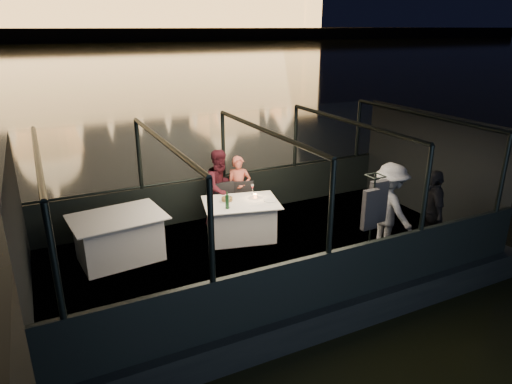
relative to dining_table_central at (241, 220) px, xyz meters
name	(u,v)px	position (x,y,z in m)	size (l,w,h in m)	color
river_water	(46,55)	(0.17, 79.28, -0.89)	(500.00, 500.00, 0.00)	black
boat_hull	(265,274)	(0.17, -0.72, -0.89)	(8.60, 4.40, 1.00)	black
boat_deck	(265,251)	(0.17, -0.72, -0.41)	(8.00, 4.00, 0.04)	black
gunwale_port	(224,195)	(0.17, 1.28, 0.06)	(8.00, 0.08, 0.90)	black
gunwale_starboard	(327,279)	(0.17, -2.72, 0.06)	(8.00, 0.08, 0.90)	black
cabin_glass_port	(223,145)	(0.17, 1.28, 1.21)	(8.00, 0.02, 1.40)	#99B2B2
cabin_glass_starboard	(331,208)	(0.17, -2.72, 1.21)	(8.00, 0.02, 1.40)	#99B2B2
cabin_roof_glass	(266,131)	(0.17, -0.72, 1.91)	(8.00, 4.00, 0.02)	#99B2B2
end_wall_fore	(20,236)	(-3.83, -0.72, 0.76)	(0.02, 4.00, 2.30)	black
end_wall_aft	(429,166)	(4.17, -0.72, 0.76)	(0.02, 4.00, 2.30)	black
canopy_ribs	(266,194)	(0.17, -0.72, 0.76)	(8.00, 4.00, 2.30)	black
embankment	(29,36)	(0.17, 209.28, 0.11)	(400.00, 140.00, 6.00)	#423D33
dining_table_central	(241,220)	(0.00, 0.00, 0.00)	(1.45, 1.05, 0.77)	white
dining_table_aft	(119,240)	(-2.34, 0.15, 0.00)	(1.60, 1.16, 0.85)	silver
chair_port_left	(228,208)	(-0.04, 0.56, 0.06)	(0.43, 0.43, 0.93)	black
chair_port_right	(247,205)	(0.39, 0.54, 0.06)	(0.42, 0.42, 0.90)	black
coat_stand	(371,222)	(1.44, -2.13, 0.51)	(0.49, 0.39, 1.77)	black
person_woman_coral	(239,187)	(0.34, 0.87, 0.36)	(0.51, 0.34, 1.42)	#D0614B
person_man_maroon	(221,190)	(-0.08, 0.84, 0.36)	(0.78, 0.61, 1.63)	#3B1019
passenger_stripe	(389,209)	(2.20, -1.72, 0.47)	(1.11, 0.63, 1.72)	silver
passenger_dark	(432,209)	(2.91, -2.06, 0.47)	(0.94, 0.39, 1.59)	black
wine_bottle	(227,201)	(-0.37, -0.19, 0.53)	(0.07, 0.07, 0.33)	#13351A
bread_basket	(227,200)	(-0.23, 0.15, 0.42)	(0.22, 0.22, 0.09)	brown
amber_candle	(255,196)	(0.35, 0.08, 0.42)	(0.06, 0.06, 0.09)	#FF853F
plate_near	(270,200)	(0.54, -0.18, 0.39)	(0.26, 0.26, 0.02)	silver
plate_far	(226,201)	(-0.25, 0.16, 0.39)	(0.26, 0.26, 0.02)	white
wine_glass_white	(228,203)	(-0.33, -0.16, 0.48)	(0.07, 0.07, 0.21)	silver
wine_glass_red	(252,190)	(0.38, 0.27, 0.48)	(0.07, 0.07, 0.21)	white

